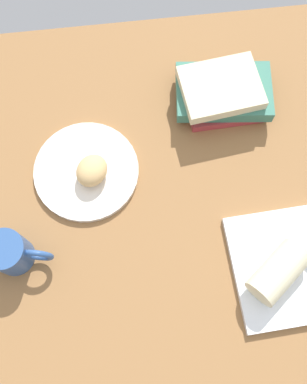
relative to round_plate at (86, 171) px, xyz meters
The scene contains 7 objects.
dining_table 15.51cm from the round_plate, 19.43° to the right, with size 110.00×90.00×4.00cm, color olive.
round_plate is the anchor object (origin of this frame).
scone_pastry 3.70cm from the round_plate, 38.63° to the right, with size 7.66×6.52×4.85cm, color tan.
square_plate 49.33cm from the round_plate, 32.36° to the right, with size 24.58×24.58×1.60cm, color white.
breakfast_wrap 46.96cm from the round_plate, 36.66° to the right, with size 6.88×6.88×12.63cm, color beige.
book_stack 36.39cm from the round_plate, 23.73° to the left, with size 23.30×16.64×8.54cm.
coffee_mug 24.25cm from the round_plate, 132.25° to the right, with size 13.31×8.39×9.44cm.
Camera 1 is at (-3.34, -32.04, 100.49)cm, focal length 42.11 mm.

